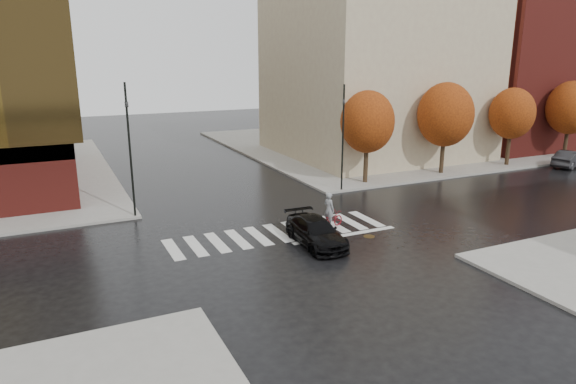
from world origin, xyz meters
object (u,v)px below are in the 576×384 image
Objects in this scene: sedan at (316,232)px; traffic_light_ne at (343,131)px; traffic_light_nw at (129,141)px; parked_car at (570,159)px; fire_hydrant at (75,199)px; cyclist at (330,216)px.

traffic_light_ne reaches higher than sedan.
parked_car is at bearing 77.68° from traffic_light_nw.
sedan is at bearing 69.19° from traffic_light_ne.
parked_car is at bearing -7.54° from fire_hydrant.
sedan is at bearing -49.03° from fire_hydrant.
traffic_light_ne is 1.66× the size of parked_car.
parked_car is (37.77, -5.00, 0.14)m from fire_hydrant.
parked_car is (25.65, 4.93, 0.03)m from cyclist.
traffic_light_ne reaches higher than fire_hydrant.
cyclist is 0.46× the size of parked_car.
traffic_light_ne is at bearing 69.30° from parked_car.
fire_hydrant is at bearing 65.27° from parked_car.
sedan is 2.65m from cyclist.
traffic_light_nw reaches higher than fire_hydrant.
sedan is 28.35m from parked_car.
sedan reaches higher than fire_hydrant.
parked_car is (34.82, -1.30, -3.71)m from traffic_light_nw.
cyclist is 11.70m from traffic_light_nw.
parked_car is at bearing -166.19° from traffic_light_ne.
cyclist is 8.42m from traffic_light_ne.
sedan is 15.63m from fire_hydrant.
traffic_light_nw reaches higher than sedan.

